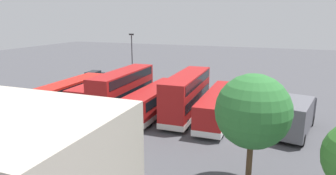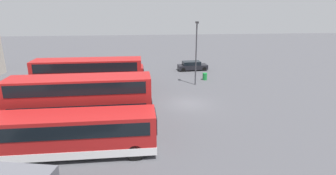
# 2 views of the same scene
# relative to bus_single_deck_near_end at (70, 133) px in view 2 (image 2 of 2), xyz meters

# --- Properties ---
(ground_plane) EXTENTS (140.00, 140.00, 0.00)m
(ground_plane) POSITION_rel_bus_single_deck_near_end_xyz_m (8.91, -9.59, -1.62)
(ground_plane) COLOR #47474C
(bus_single_deck_near_end) EXTENTS (2.68, 11.52, 2.95)m
(bus_single_deck_near_end) POSITION_rel_bus_single_deck_near_end_xyz_m (0.00, 0.00, 0.00)
(bus_single_deck_near_end) COLOR #A51919
(bus_single_deck_near_end) RESTS_ON ground
(bus_double_decker_second) EXTENTS (2.80, 10.90, 4.55)m
(bus_double_decker_second) POSITION_rel_bus_single_deck_near_end_xyz_m (3.45, -0.16, 0.83)
(bus_double_decker_second) COLOR #A51919
(bus_double_decker_second) RESTS_ON ground
(bus_single_deck_third) EXTENTS (2.69, 10.87, 2.95)m
(bus_single_deck_third) POSITION_rel_bus_single_deck_near_end_xyz_m (6.92, 0.33, -0.00)
(bus_single_deck_third) COLOR #A51919
(bus_single_deck_third) RESTS_ON ground
(bus_double_decker_fourth) EXTENTS (2.67, 10.86, 4.55)m
(bus_double_decker_fourth) POSITION_rel_bus_single_deck_near_end_xyz_m (10.67, 0.52, 0.83)
(bus_double_decker_fourth) COLOR #A51919
(bus_double_decker_fourth) RESTS_ON ground
(bus_single_deck_fifth) EXTENTS (2.83, 10.16, 2.95)m
(bus_single_deck_fifth) POSITION_rel_bus_single_deck_near_end_xyz_m (14.11, -0.07, -0.00)
(bus_single_deck_fifth) COLOR #A51919
(bus_single_deck_fifth) RESTS_ON ground
(bus_single_deck_sixth) EXTENTS (2.77, 10.36, 2.95)m
(bus_single_deck_sixth) POSITION_rel_bus_single_deck_near_end_xyz_m (17.66, 0.38, -0.00)
(bus_single_deck_sixth) COLOR red
(bus_single_deck_sixth) RESTS_ON ground
(car_hatchback_silver) EXTENTS (2.13, 4.67, 1.43)m
(car_hatchback_silver) POSITION_rel_bus_single_deck_near_end_xyz_m (23.93, -12.86, -0.92)
(car_hatchback_silver) COLOR black
(car_hatchback_silver) RESTS_ON ground
(lamp_post_tall) EXTENTS (0.70, 0.30, 7.94)m
(lamp_post_tall) POSITION_rel_bus_single_deck_near_end_xyz_m (15.88, -11.72, 3.03)
(lamp_post_tall) COLOR #38383D
(lamp_post_tall) RESTS_ON ground
(waste_bin_yellow) EXTENTS (0.60, 0.60, 0.95)m
(waste_bin_yellow) POSITION_rel_bus_single_deck_near_end_xyz_m (18.07, -13.50, -1.15)
(waste_bin_yellow) COLOR #197F33
(waste_bin_yellow) RESTS_ON ground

